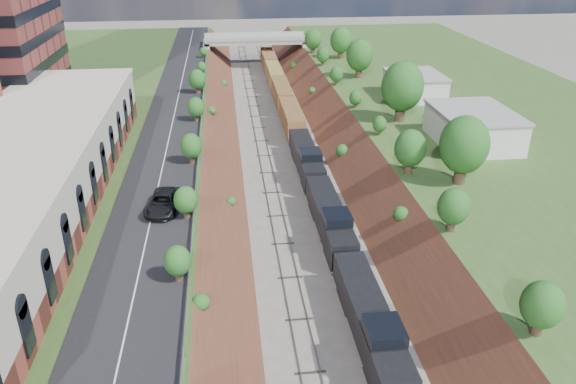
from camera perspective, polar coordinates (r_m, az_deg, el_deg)
The scene contains 16 objects.
platform_left at distance 82.18m, azimuth -23.96°, elevation 3.30°, with size 44.00×180.00×5.00m, color #385121.
platform_right at distance 88.36m, azimuth 21.49°, elevation 5.18°, with size 44.00×180.00×5.00m, color #385121.
embankment_left at distance 79.26m, azimuth -8.33°, elevation 2.57°, with size 7.07×180.00×7.07m, color brown.
embankment_right at distance 81.44m, azimuth 7.34°, elevation 3.26°, with size 7.07×180.00×7.07m, color brown.
rail_left_track at distance 79.35m, azimuth -2.26°, elevation 2.92°, with size 1.58×180.00×0.18m, color gray.
rail_right_track at distance 79.87m, azimuth 1.47°, elevation 3.09°, with size 1.58×180.00×0.18m, color gray.
road at distance 77.78m, azimuth -11.89°, elevation 5.83°, with size 8.00×180.00×0.10m, color black.
guardrail at distance 77.14m, azimuth -8.89°, elevation 6.30°, with size 0.10×171.00×0.70m.
commercial_building at distance 59.12m, azimuth -25.89°, elevation 1.06°, with size 14.30×62.30×7.00m.
overpass at distance 137.79m, azimuth -3.31°, elevation 14.63°, with size 24.50×8.30×7.40m.
white_building_near at distance 76.04m, azimuth 18.29°, elevation 6.19°, with size 9.00×12.00×4.00m, color silver.
white_building_far at distance 95.47m, azimuth 12.73°, elevation 10.44°, with size 8.00×10.00×3.60m, color silver.
tree_right_large at distance 62.36m, azimuth 17.46°, elevation 4.55°, with size 5.25×5.25×7.61m.
tree_left_crest at distance 40.67m, azimuth -11.00°, elevation -10.00°, with size 2.45×2.45×3.55m.
freight_train at distance 89.48m, azimuth 0.48°, elevation 7.13°, with size 2.74×111.28×4.55m.
suv at distance 56.10m, azimuth -12.53°, elevation -1.01°, with size 2.83×6.13×1.70m, color black.
Camera 1 is at (-7.97, -13.22, 30.19)m, focal length 35.00 mm.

